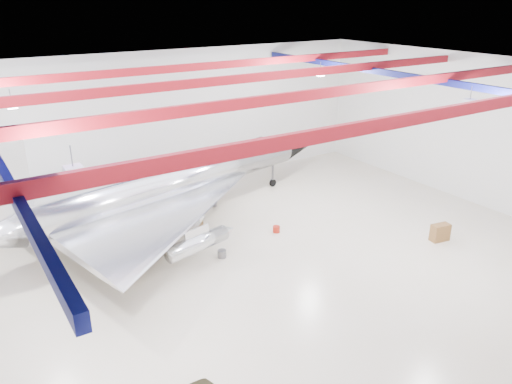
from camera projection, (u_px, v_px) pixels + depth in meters
floor at (246, 269)px, 28.92m from camera, size 40.00×40.00×0.00m
wall_back at (143, 125)px, 38.62m from camera, size 40.00×0.00×40.00m
wall_right at (474, 130)px, 37.02m from camera, size 0.00×30.00×30.00m
ceiling at (244, 77)px, 24.89m from camera, size 40.00×40.00×0.00m
ceiling_structure at (244, 91)px, 25.14m from camera, size 39.50×29.50×1.08m
jet_aircraft at (178, 185)px, 34.19m from camera, size 29.61×20.37×8.16m
desk at (440, 232)px, 32.16m from camera, size 1.32×0.82×1.13m
crate_ply at (135, 261)px, 29.49m from camera, size 0.62×0.57×0.36m
toolbox_red at (188, 226)px, 34.12m from camera, size 0.41×0.33×0.28m
engine_drum at (222, 254)px, 30.18m from camera, size 0.66×0.66×0.47m
parts_bin at (199, 223)px, 34.37m from camera, size 0.68×0.62×0.38m
crate_small at (137, 251)px, 30.69m from camera, size 0.41×0.36×0.25m
tool_chest at (276, 229)px, 33.42m from camera, size 0.55×0.55×0.43m
spares_box at (214, 204)px, 37.54m from camera, size 0.44×0.44×0.33m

